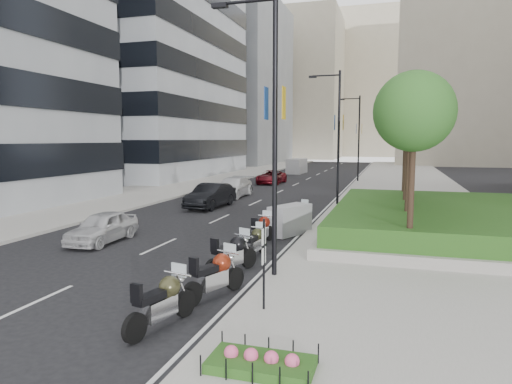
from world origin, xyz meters
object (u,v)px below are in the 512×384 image
at_px(lamp_post_0, 270,121).
at_px(lamp_post_2, 357,134).
at_px(motorcycle_5, 290,220).
at_px(motorcycle_3, 255,242).
at_px(motorcycle_4, 262,230).
at_px(lamp_post_1, 336,131).
at_px(motorcycle_1, 216,275).
at_px(car_c, 233,187).
at_px(motorcycle_6, 300,214).
at_px(motorcycle_0, 163,302).
at_px(car_a, 102,227).
at_px(motorcycle_2, 233,254).
at_px(car_d, 271,177).
at_px(delivery_van, 296,167).
at_px(car_b, 211,196).
at_px(parking_sign, 264,259).

distance_m(lamp_post_0, lamp_post_2, 35.00).
relative_size(lamp_post_2, motorcycle_5, 3.60).
xyz_separation_m(motorcycle_3, motorcycle_4, (-0.36, 2.20, 0.05)).
bearing_deg(lamp_post_1, motorcycle_1, -93.00).
bearing_deg(motorcycle_1, car_c, 39.11).
bearing_deg(motorcycle_1, lamp_post_1, 17.59).
bearing_deg(motorcycle_1, lamp_post_2, 19.05).
bearing_deg(motorcycle_6, motorcycle_5, -163.14).
distance_m(motorcycle_0, car_a, 10.22).
bearing_deg(car_c, motorcycle_0, -73.57).
bearing_deg(motorcycle_1, motorcycle_2, 28.75).
bearing_deg(motorcycle_0, motorcycle_6, 10.75).
bearing_deg(car_d, motorcycle_1, -77.03).
bearing_deg(motorcycle_0, car_c, 28.94).
distance_m(lamp_post_1, lamp_post_2, 18.00).
relative_size(lamp_post_0, motorcycle_5, 3.60).
bearing_deg(motorcycle_4, car_a, 110.41).
height_order(motorcycle_1, motorcycle_6, motorcycle_1).
relative_size(lamp_post_0, motorcycle_4, 3.81).
bearing_deg(motorcycle_6, motorcycle_3, -166.25).
bearing_deg(motorcycle_6, delivery_van, 28.86).
height_order(lamp_post_2, motorcycle_3, lamp_post_2).
bearing_deg(motorcycle_0, car_b, 32.17).
relative_size(lamp_post_2, motorcycle_6, 4.07).
bearing_deg(delivery_van, parking_sign, -75.53).
xyz_separation_m(motorcycle_3, delivery_van, (-7.42, 43.24, 0.33)).
distance_m(motorcycle_1, car_c, 22.94).
distance_m(lamp_post_0, motorcycle_4, 6.61).
xyz_separation_m(lamp_post_2, car_d, (-8.18, -4.10, -4.38)).
height_order(lamp_post_0, car_a, lamp_post_0).
bearing_deg(delivery_van, car_b, -84.80).
distance_m(lamp_post_1, parking_sign, 20.33).
xyz_separation_m(lamp_post_1, motorcycle_4, (-1.59, -12.36, -4.44)).
xyz_separation_m(motorcycle_4, car_b, (-6.20, 9.21, 0.17)).
xyz_separation_m(motorcycle_4, motorcycle_6, (0.72, 4.56, -0.02)).
distance_m(motorcycle_1, delivery_van, 48.45).
bearing_deg(lamp_post_1, car_d, 120.49).
height_order(lamp_post_2, car_b, lamp_post_2).
xyz_separation_m(lamp_post_2, motorcycle_1, (-1.01, -37.16, -4.41)).
xyz_separation_m(lamp_post_1, car_a, (-8.38, -14.03, -4.39)).
height_order(lamp_post_0, car_d, lamp_post_0).
distance_m(motorcycle_0, motorcycle_5, 11.41).
xyz_separation_m(motorcycle_1, car_d, (-7.18, 33.06, 0.02)).
relative_size(parking_sign, car_c, 0.48).
height_order(lamp_post_0, motorcycle_5, lamp_post_0).
height_order(lamp_post_1, motorcycle_4, lamp_post_1).
xyz_separation_m(lamp_post_0, motorcycle_0, (-1.41, -4.51, -4.41)).
xyz_separation_m(lamp_post_2, motorcycle_6, (-0.87, -25.80, -4.46)).
distance_m(lamp_post_0, car_a, 9.92).
bearing_deg(motorcycle_5, delivery_van, 35.38).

